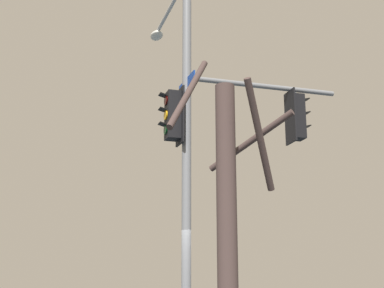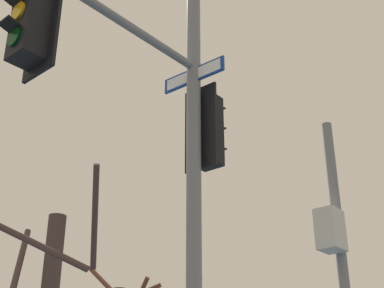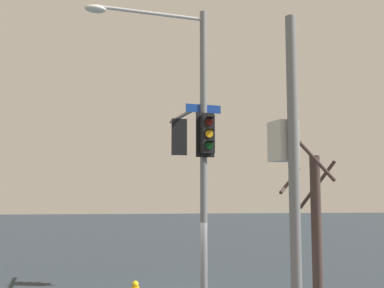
% 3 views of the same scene
% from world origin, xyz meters
% --- Properties ---
extents(main_signal_pole_assembly, '(3.98, 4.67, 8.80)m').
position_xyz_m(main_signal_pole_assembly, '(-0.09, -0.65, 5.18)').
color(main_signal_pole_assembly, slate).
rests_on(main_signal_pole_assembly, ground).
extents(bare_tree_behind_pole, '(2.00, 2.14, 5.28)m').
position_xyz_m(bare_tree_behind_pole, '(-3.92, -0.60, 2.47)').
color(bare_tree_behind_pole, '#453532').
rests_on(bare_tree_behind_pole, ground).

